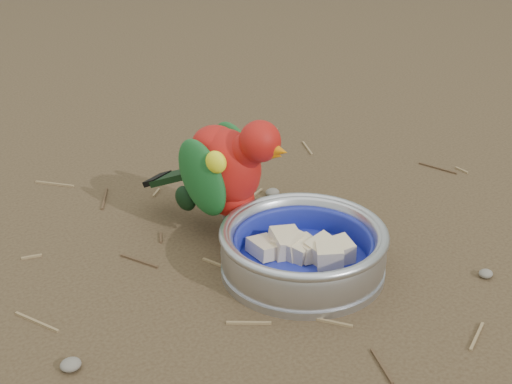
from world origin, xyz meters
TOP-DOWN VIEW (x-y plane):
  - ground at (0.00, 0.00)m, footprint 60.00×60.00m
  - food_bowl at (0.04, 0.01)m, footprint 0.21×0.21m
  - bowl_wall at (0.04, 0.01)m, footprint 0.21×0.21m
  - fruit_wedges at (0.04, 0.01)m, footprint 0.12×0.12m
  - lory_parrot at (0.01, 0.15)m, footprint 0.18×0.23m
  - ground_debris at (-0.01, 0.02)m, footprint 0.90×0.80m

SIDE VIEW (x-z plane):
  - ground at x=0.00m, z-range 0.00..0.00m
  - ground_debris at x=-0.01m, z-range 0.00..0.01m
  - food_bowl at x=0.04m, z-range 0.00..0.02m
  - fruit_wedges at x=0.04m, z-range 0.02..0.05m
  - bowl_wall at x=0.04m, z-range 0.02..0.06m
  - lory_parrot at x=0.01m, z-range 0.00..0.17m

